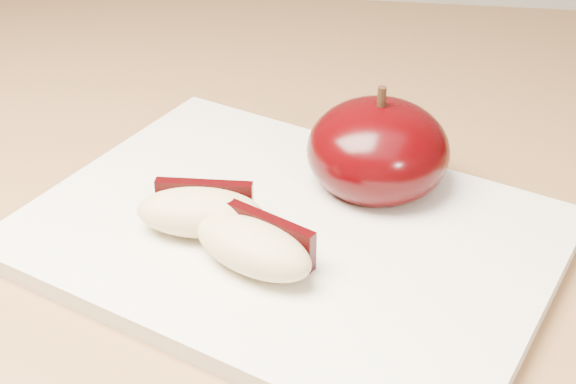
# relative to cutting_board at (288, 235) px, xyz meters

# --- Properties ---
(back_cabinet) EXTENTS (2.40, 0.62, 0.94)m
(back_cabinet) POSITION_rel_cutting_board_xyz_m (0.02, 0.81, -0.44)
(back_cabinet) COLOR silver
(back_cabinet) RESTS_ON ground
(cutting_board) EXTENTS (0.37, 0.32, 0.01)m
(cutting_board) POSITION_rel_cutting_board_xyz_m (0.00, 0.00, 0.00)
(cutting_board) COLOR silver
(cutting_board) RESTS_ON island_counter
(apple_half) EXTENTS (0.11, 0.11, 0.08)m
(apple_half) POSITION_rel_cutting_board_xyz_m (0.05, 0.06, 0.03)
(apple_half) COLOR black
(apple_half) RESTS_ON cutting_board
(apple_wedge_a) EXTENTS (0.08, 0.04, 0.03)m
(apple_wedge_a) POSITION_rel_cutting_board_xyz_m (-0.05, -0.01, 0.02)
(apple_wedge_a) COLOR tan
(apple_wedge_a) RESTS_ON cutting_board
(apple_wedge_b) EXTENTS (0.08, 0.07, 0.03)m
(apple_wedge_b) POSITION_rel_cutting_board_xyz_m (-0.01, -0.04, 0.02)
(apple_wedge_b) COLOR tan
(apple_wedge_b) RESTS_ON cutting_board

